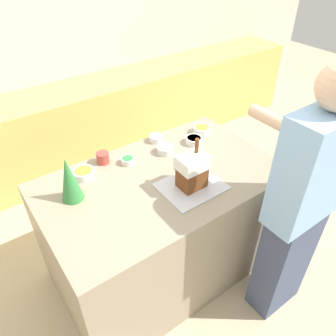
{
  "coord_description": "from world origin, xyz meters",
  "views": [
    {
      "loc": [
        -0.92,
        -1.36,
        2.24
      ],
      "look_at": [
        0.05,
        0.0,
        0.97
      ],
      "focal_mm": 35.0,
      "sensor_mm": 36.0,
      "label": 1
    }
  ],
  "objects_px": {
    "candy_bowl_behind_tray": "(165,149)",
    "mug": "(103,158)",
    "candy_bowl_far_right": "(84,173)",
    "decorative_tree": "(69,179)",
    "candy_bowl_front_corner": "(202,130)",
    "gingerbread_house": "(192,171)",
    "candy_bowl_center_rear": "(156,138)",
    "baking_tray": "(191,186)",
    "candy_bowl_far_left": "(194,140)",
    "person": "(300,207)",
    "candy_bowl_beside_tree": "(128,160)"
  },
  "relations": [
    {
      "from": "decorative_tree",
      "to": "candy_bowl_center_rear",
      "type": "relative_size",
      "value": 2.78
    },
    {
      "from": "baking_tray",
      "to": "gingerbread_house",
      "type": "bearing_deg",
      "value": 26.31
    },
    {
      "from": "baking_tray",
      "to": "candy_bowl_behind_tray",
      "type": "distance_m",
      "value": 0.41
    },
    {
      "from": "baking_tray",
      "to": "candy_bowl_front_corner",
      "type": "relative_size",
      "value": 2.82
    },
    {
      "from": "candy_bowl_behind_tray",
      "to": "decorative_tree",
      "type": "bearing_deg",
      "value": -174.19
    },
    {
      "from": "candy_bowl_front_corner",
      "to": "candy_bowl_far_right",
      "type": "distance_m",
      "value": 0.98
    },
    {
      "from": "mug",
      "to": "decorative_tree",
      "type": "bearing_deg",
      "value": -144.39
    },
    {
      "from": "candy_bowl_front_corner",
      "to": "candy_bowl_behind_tray",
      "type": "height_order",
      "value": "candy_bowl_front_corner"
    },
    {
      "from": "baking_tray",
      "to": "candy_bowl_behind_tray",
      "type": "height_order",
      "value": "candy_bowl_behind_tray"
    },
    {
      "from": "baking_tray",
      "to": "candy_bowl_center_rear",
      "type": "xyz_separation_m",
      "value": [
        0.12,
        0.57,
        0.02
      ]
    },
    {
      "from": "candy_bowl_center_rear",
      "to": "candy_bowl_behind_tray",
      "type": "bearing_deg",
      "value": -101.27
    },
    {
      "from": "decorative_tree",
      "to": "mug",
      "type": "relative_size",
      "value": 3.38
    },
    {
      "from": "candy_bowl_far_right",
      "to": "mug",
      "type": "relative_size",
      "value": 1.63
    },
    {
      "from": "gingerbread_house",
      "to": "candy_bowl_behind_tray",
      "type": "relative_size",
      "value": 2.67
    },
    {
      "from": "decorative_tree",
      "to": "candy_bowl_behind_tray",
      "type": "relative_size",
      "value": 2.44
    },
    {
      "from": "baking_tray",
      "to": "candy_bowl_beside_tree",
      "type": "xyz_separation_m",
      "value": [
        -0.2,
        0.45,
        0.02
      ]
    },
    {
      "from": "candy_bowl_center_rear",
      "to": "baking_tray",
      "type": "bearing_deg",
      "value": -101.67
    },
    {
      "from": "mug",
      "to": "candy_bowl_center_rear",
      "type": "bearing_deg",
      "value": 1.97
    },
    {
      "from": "candy_bowl_behind_tray",
      "to": "person",
      "type": "xyz_separation_m",
      "value": [
        0.31,
        -0.92,
        -0.02
      ]
    },
    {
      "from": "candy_bowl_behind_tray",
      "to": "mug",
      "type": "height_order",
      "value": "mug"
    },
    {
      "from": "gingerbread_house",
      "to": "person",
      "type": "distance_m",
      "value": 0.66
    },
    {
      "from": "candy_bowl_center_rear",
      "to": "candy_bowl_front_corner",
      "type": "bearing_deg",
      "value": -17.25
    },
    {
      "from": "candy_bowl_front_corner",
      "to": "candy_bowl_center_rear",
      "type": "bearing_deg",
      "value": 162.75
    },
    {
      "from": "candy_bowl_front_corner",
      "to": "mug",
      "type": "distance_m",
      "value": 0.81
    },
    {
      "from": "candy_bowl_far_right",
      "to": "candy_bowl_beside_tree",
      "type": "bearing_deg",
      "value": -7.22
    },
    {
      "from": "decorative_tree",
      "to": "candy_bowl_beside_tree",
      "type": "bearing_deg",
      "value": 14.76
    },
    {
      "from": "candy_bowl_far_left",
      "to": "candy_bowl_far_right",
      "type": "distance_m",
      "value": 0.84
    },
    {
      "from": "candy_bowl_front_corner",
      "to": "mug",
      "type": "bearing_deg",
      "value": 173.2
    },
    {
      "from": "candy_bowl_center_rear",
      "to": "candy_bowl_far_right",
      "type": "height_order",
      "value": "candy_bowl_far_right"
    },
    {
      "from": "candy_bowl_far_left",
      "to": "mug",
      "type": "distance_m",
      "value": 0.68
    },
    {
      "from": "candy_bowl_far_left",
      "to": "person",
      "type": "distance_m",
      "value": 0.9
    },
    {
      "from": "baking_tray",
      "to": "candy_bowl_behind_tray",
      "type": "relative_size",
      "value": 3.26
    },
    {
      "from": "candy_bowl_beside_tree",
      "to": "candy_bowl_behind_tray",
      "type": "bearing_deg",
      "value": -8.57
    },
    {
      "from": "baking_tray",
      "to": "candy_bowl_beside_tree",
      "type": "height_order",
      "value": "candy_bowl_beside_tree"
    },
    {
      "from": "decorative_tree",
      "to": "candy_bowl_center_rear",
      "type": "height_order",
      "value": "decorative_tree"
    },
    {
      "from": "decorative_tree",
      "to": "candy_bowl_far_right",
      "type": "distance_m",
      "value": 0.24
    },
    {
      "from": "gingerbread_house",
      "to": "candy_bowl_center_rear",
      "type": "bearing_deg",
      "value": 78.37
    },
    {
      "from": "baking_tray",
      "to": "candy_bowl_center_rear",
      "type": "relative_size",
      "value": 3.73
    },
    {
      "from": "candy_bowl_far_left",
      "to": "candy_bowl_center_rear",
      "type": "xyz_separation_m",
      "value": [
        -0.21,
        0.19,
        -0.0
      ]
    },
    {
      "from": "baking_tray",
      "to": "candy_bowl_far_left",
      "type": "height_order",
      "value": "candy_bowl_far_left"
    },
    {
      "from": "candy_bowl_behind_tray",
      "to": "mug",
      "type": "distance_m",
      "value": 0.44
    },
    {
      "from": "candy_bowl_far_right",
      "to": "person",
      "type": "distance_m",
      "value": 1.34
    },
    {
      "from": "candy_bowl_far_left",
      "to": "candy_bowl_far_right",
      "type": "height_order",
      "value": "candy_bowl_far_right"
    },
    {
      "from": "candy_bowl_far_left",
      "to": "person",
      "type": "bearing_deg",
      "value": -86.04
    },
    {
      "from": "decorative_tree",
      "to": "candy_bowl_center_rear",
      "type": "bearing_deg",
      "value": 17.44
    },
    {
      "from": "decorative_tree",
      "to": "candy_bowl_behind_tray",
      "type": "distance_m",
      "value": 0.74
    },
    {
      "from": "decorative_tree",
      "to": "candy_bowl_front_corner",
      "type": "height_order",
      "value": "decorative_tree"
    },
    {
      "from": "gingerbread_house",
      "to": "candy_bowl_front_corner",
      "type": "xyz_separation_m",
      "value": [
        0.48,
        0.46,
        -0.1
      ]
    },
    {
      "from": "candy_bowl_behind_tray",
      "to": "gingerbread_house",
      "type": "bearing_deg",
      "value": -101.77
    },
    {
      "from": "baking_tray",
      "to": "decorative_tree",
      "type": "height_order",
      "value": "decorative_tree"
    }
  ]
}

